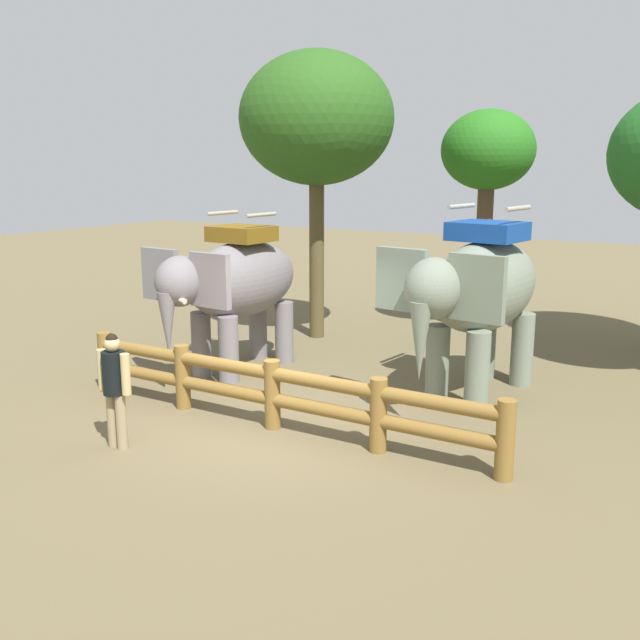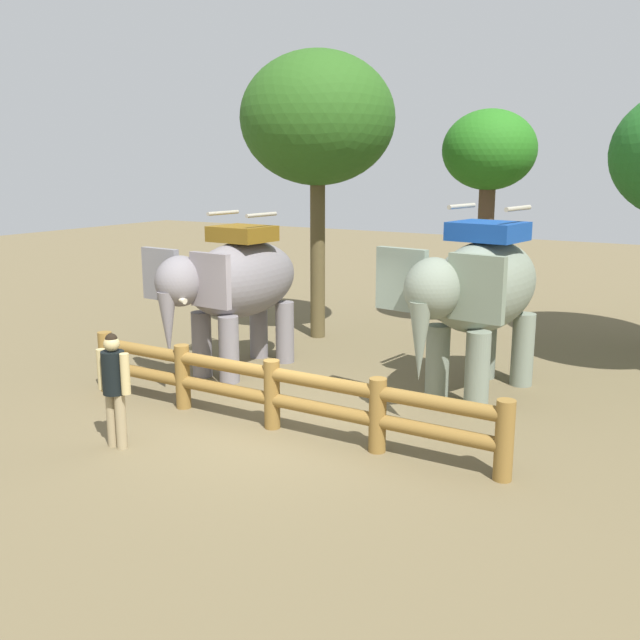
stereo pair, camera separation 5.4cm
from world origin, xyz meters
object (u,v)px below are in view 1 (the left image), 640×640
Objects in this scene: elephant_near_left at (235,284)px; elephant_center at (478,292)px; tourist_woman_in_black at (114,382)px; log_fence at (272,389)px; tree_far_right at (317,120)px; tree_back_center at (488,156)px.

elephant_near_left is 0.92× the size of elephant_center.
elephant_near_left is 2.15× the size of tourist_woman_in_black.
tree_far_right is (-2.42, 5.32, 4.21)m from log_fence.
elephant_center reaches higher than elephant_near_left.
log_fence is 2.27m from tourist_woman_in_black.
tree_far_right reaches higher than tree_back_center.
elephant_center is 5.96m from tourist_woman_in_black.
log_fence is 7.20m from tree_far_right.
elephant_near_left is 4.48m from tree_far_right.
tourist_woman_in_black is 0.26× the size of tree_far_right.
elephant_center is 2.33× the size of tourist_woman_in_black.
log_fence is 1.42× the size of tree_back_center.
elephant_center is 0.61× the size of tree_far_right.
tourist_woman_in_black is (-1.44, -1.73, 0.34)m from log_fence.
log_fence is 4.43× the size of tourist_woman_in_black.
tree_back_center is (-1.45, 4.70, 2.25)m from elephant_center.
tree_back_center is 0.81× the size of tree_far_right.
elephant_center is at bearing 53.12° from tourist_woman_in_black.
elephant_center is (4.38, 0.88, 0.12)m from elephant_near_left.
elephant_near_left is 6.73m from tree_back_center.
elephant_near_left is at bearing -117.74° from tree_back_center.
elephant_center is (2.10, 2.99, 1.21)m from log_fence.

